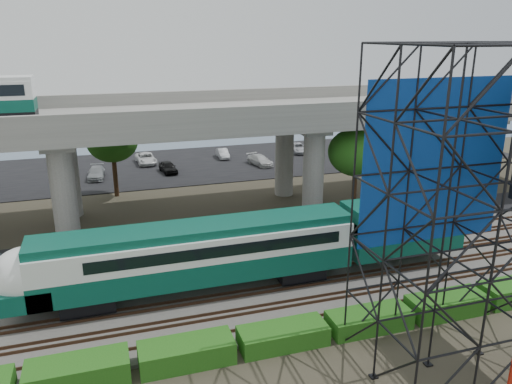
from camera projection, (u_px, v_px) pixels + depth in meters
name	position (u px, v px, depth m)	size (l,w,h in m)	color
ground	(241.00, 306.00, 29.46)	(140.00, 140.00, 0.00)	#474233
ballast_bed	(233.00, 289.00, 31.25)	(90.00, 12.00, 0.20)	slate
service_road	(205.00, 239.00, 38.99)	(90.00, 5.00, 0.08)	black
parking_lot	(164.00, 167.00, 60.34)	(90.00, 18.00, 0.08)	black
harbor_water	(146.00, 134.00, 80.33)	(140.00, 40.00, 0.03)	slate
rail_tracks	(233.00, 286.00, 31.19)	(90.00, 9.52, 0.16)	#472D1E
commuter_train	(233.00, 248.00, 30.42)	(29.30, 3.06, 4.30)	black
overpass	(172.00, 125.00, 41.14)	(80.00, 12.00, 12.40)	#9E9B93
scaffold_tower	(474.00, 218.00, 22.44)	(9.36, 6.36, 15.00)	black
hedge_strip	(283.00, 335.00, 25.68)	(34.60, 1.80, 1.20)	#194F12
trees	(133.00, 158.00, 41.12)	(40.94, 16.94, 7.69)	#382314
parked_cars	(169.00, 162.00, 59.94)	(39.46, 9.63, 1.29)	white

